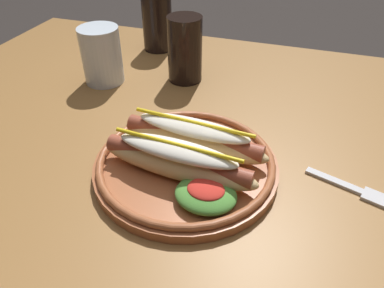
{
  "coord_description": "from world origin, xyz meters",
  "views": [
    {
      "loc": [
        0.12,
        -0.55,
        1.12
      ],
      "look_at": [
        -0.03,
        -0.11,
        0.77
      ],
      "focal_mm": 33.85,
      "sensor_mm": 36.0,
      "label": 1
    }
  ],
  "objects_px": {
    "water_cup": "(102,55)",
    "extra_cup": "(157,23)",
    "soda_cup": "(185,49)",
    "fork": "(353,189)",
    "hot_dog_plate": "(187,159)"
  },
  "relations": [
    {
      "from": "soda_cup",
      "to": "extra_cup",
      "type": "height_order",
      "value": "soda_cup"
    },
    {
      "from": "fork",
      "to": "soda_cup",
      "type": "height_order",
      "value": "soda_cup"
    },
    {
      "from": "fork",
      "to": "soda_cup",
      "type": "bearing_deg",
      "value": 161.61
    },
    {
      "from": "soda_cup",
      "to": "extra_cup",
      "type": "distance_m",
      "value": 0.19
    },
    {
      "from": "extra_cup",
      "to": "fork",
      "type": "bearing_deg",
      "value": -39.9
    },
    {
      "from": "water_cup",
      "to": "extra_cup",
      "type": "relative_size",
      "value": 0.89
    },
    {
      "from": "hot_dog_plate",
      "to": "soda_cup",
      "type": "relative_size",
      "value": 2.04
    },
    {
      "from": "fork",
      "to": "water_cup",
      "type": "xyz_separation_m",
      "value": [
        -0.52,
        0.19,
        0.06
      ]
    },
    {
      "from": "water_cup",
      "to": "extra_cup",
      "type": "xyz_separation_m",
      "value": [
        0.04,
        0.2,
        0.01
      ]
    },
    {
      "from": "hot_dog_plate",
      "to": "soda_cup",
      "type": "bearing_deg",
      "value": 109.6
    },
    {
      "from": "soda_cup",
      "to": "extra_cup",
      "type": "bearing_deg",
      "value": 131.18
    },
    {
      "from": "fork",
      "to": "extra_cup",
      "type": "relative_size",
      "value": 0.89
    },
    {
      "from": "soda_cup",
      "to": "water_cup",
      "type": "relative_size",
      "value": 1.17
    },
    {
      "from": "water_cup",
      "to": "hot_dog_plate",
      "type": "bearing_deg",
      "value": -40.4
    },
    {
      "from": "water_cup",
      "to": "soda_cup",
      "type": "bearing_deg",
      "value": 20.97
    }
  ]
}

